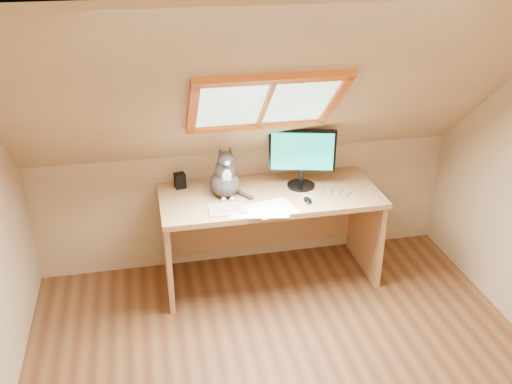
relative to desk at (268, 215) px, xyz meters
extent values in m
cube|color=tan|center=(-0.12, 0.30, -0.05)|extent=(3.50, 0.02, 1.00)
cube|color=silver|center=(-0.12, -2.23, 1.85)|extent=(3.50, 1.95, 0.02)
cube|color=tan|center=(-0.12, -0.48, 1.15)|extent=(3.50, 1.56, 1.41)
cube|color=#B2E0CC|center=(-0.12, -0.40, 1.08)|extent=(0.90, 0.53, 0.48)
cube|color=#C44512|center=(-0.12, -0.40, 1.08)|extent=(1.02, 0.64, 0.59)
cube|color=tan|center=(0.00, -0.07, 0.21)|extent=(1.72, 0.75, 0.04)
cube|color=tan|center=(-0.83, -0.07, -0.18)|extent=(0.04, 0.68, 0.74)
cube|color=tan|center=(0.83, -0.07, -0.18)|extent=(0.04, 0.68, 0.74)
cube|color=tan|center=(0.00, 0.27, -0.18)|extent=(1.62, 0.03, 0.52)
cylinder|color=black|center=(0.27, -0.01, 0.24)|extent=(0.22, 0.22, 0.02)
cylinder|color=black|center=(0.27, -0.01, 0.31)|extent=(0.04, 0.04, 0.12)
cube|color=black|center=(0.27, -0.01, 0.54)|extent=(0.51, 0.17, 0.34)
cube|color=#0096DC|center=(0.26, -0.03, 0.54)|extent=(0.47, 0.13, 0.30)
ellipsoid|color=#393432|center=(-0.35, -0.03, 0.33)|extent=(0.24, 0.29, 0.19)
ellipsoid|color=#393432|center=(-0.35, -0.04, 0.44)|extent=(0.16, 0.16, 0.21)
ellipsoid|color=silver|center=(-0.34, -0.11, 0.42)|extent=(0.07, 0.04, 0.12)
ellipsoid|color=#393432|center=(-0.35, -0.09, 0.56)|extent=(0.12, 0.11, 0.11)
sphere|color=silver|center=(-0.34, -0.14, 0.54)|extent=(0.04, 0.04, 0.04)
cone|color=#393432|center=(-0.38, -0.07, 0.62)|extent=(0.06, 0.06, 0.07)
cone|color=#393432|center=(-0.31, -0.07, 0.62)|extent=(0.06, 0.06, 0.07)
cube|color=black|center=(-0.68, 0.18, 0.29)|extent=(0.10, 0.10, 0.12)
cube|color=#B2B2B7|center=(-0.37, -0.29, 0.24)|extent=(0.28, 0.20, 0.01)
ellipsoid|color=black|center=(0.24, -0.28, 0.25)|extent=(0.06, 0.10, 0.03)
cube|color=white|center=(-0.12, -0.33, 0.23)|extent=(0.33, 0.27, 0.00)
cube|color=white|center=(-0.12, -0.33, 0.24)|extent=(0.32, 0.24, 0.00)
cube|color=white|center=(-0.12, -0.33, 0.24)|extent=(0.35, 0.30, 0.00)
cube|color=white|center=(-0.12, -0.33, 0.24)|extent=(0.34, 0.28, 0.00)
camera|label=1|loc=(-0.93, -3.96, 2.18)|focal=40.00mm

